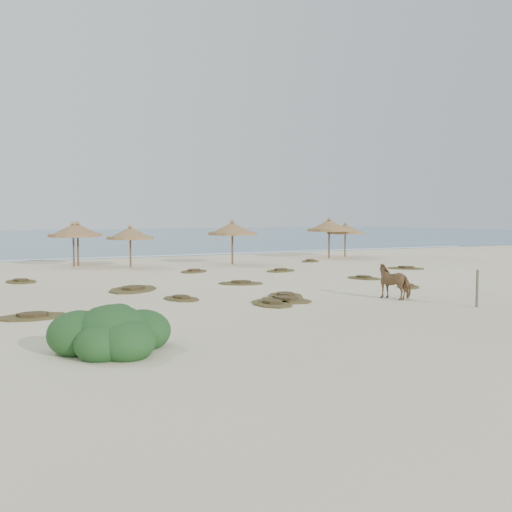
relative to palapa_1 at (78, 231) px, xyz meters
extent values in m
plane|color=beige|center=(5.91, -19.40, -2.29)|extent=(160.00, 160.00, 0.00)
cube|color=#2B5A83|center=(5.91, 55.60, -2.28)|extent=(200.00, 100.00, 0.01)
cube|color=white|center=(5.91, 6.60, -2.28)|extent=(70.00, 0.60, 0.01)
cylinder|color=brown|center=(0.00, 0.00, -1.19)|extent=(0.13, 0.13, 2.20)
cylinder|color=#956C44|center=(0.00, 0.00, -0.27)|extent=(3.86, 3.86, 0.19)
cone|color=#956C44|center=(0.00, 0.00, 0.07)|extent=(3.74, 3.74, 0.79)
cone|color=#956C44|center=(0.00, 0.00, 0.55)|extent=(0.38, 0.38, 0.23)
cylinder|color=brown|center=(-0.33, -0.33, -1.19)|extent=(0.13, 0.13, 2.19)
cylinder|color=#956C44|center=(-0.33, -0.33, -0.29)|extent=(3.14, 3.14, 0.19)
cone|color=#956C44|center=(-0.33, -0.33, 0.06)|extent=(3.03, 3.03, 0.78)
cone|color=#956C44|center=(-0.33, -0.33, 0.53)|extent=(0.38, 0.38, 0.23)
cylinder|color=brown|center=(2.75, -2.68, -1.27)|extent=(0.12, 0.12, 2.04)
cylinder|color=#956C44|center=(2.75, -2.68, -0.42)|extent=(3.83, 3.83, 0.18)
cone|color=#956C44|center=(2.75, -2.68, -0.10)|extent=(3.71, 3.71, 0.73)
cone|color=#956C44|center=(2.75, -2.68, 0.34)|extent=(0.35, 0.35, 0.21)
cylinder|color=brown|center=(9.42, -3.56, -1.15)|extent=(0.13, 0.13, 2.27)
cylinder|color=#956C44|center=(9.42, -3.56, -0.21)|extent=(3.83, 3.83, 0.19)
cone|color=#956C44|center=(9.42, -3.56, 0.14)|extent=(3.70, 3.70, 0.81)
cone|color=#956C44|center=(9.42, -3.56, 0.63)|extent=(0.39, 0.39, 0.24)
cylinder|color=brown|center=(18.36, -1.90, -1.10)|extent=(0.14, 0.14, 2.38)
cylinder|color=#956C44|center=(18.36, -1.90, -0.11)|extent=(4.38, 4.38, 0.20)
cone|color=#956C44|center=(18.36, -1.90, 0.26)|extent=(4.24, 4.24, 0.85)
cone|color=#956C44|center=(18.36, -1.90, 0.77)|extent=(0.41, 0.41, 0.25)
cylinder|color=brown|center=(20.62, -0.86, -1.24)|extent=(0.12, 0.12, 2.09)
cylinder|color=#956C44|center=(20.62, -0.86, -0.37)|extent=(3.03, 3.03, 0.18)
cone|color=#956C44|center=(20.62, -0.86, -0.04)|extent=(2.93, 2.93, 0.75)
cone|color=#956C44|center=(20.62, -0.86, 0.40)|extent=(0.36, 0.36, 0.22)
imported|color=olive|center=(8.42, -20.93, -1.61)|extent=(1.16, 1.74, 1.35)
cylinder|color=#6E6353|center=(9.60, -23.90, -1.62)|extent=(0.11, 0.11, 1.34)
ellipsoid|color=#265323|center=(-3.50, -24.78, -1.80)|extent=(1.76, 1.76, 1.32)
ellipsoid|color=#265323|center=(-2.71, -24.51, -1.89)|extent=(1.41, 1.41, 1.06)
ellipsoid|color=#265323|center=(-4.21, -24.43, -1.85)|extent=(1.50, 1.50, 1.12)
ellipsoid|color=#265323|center=(-3.32, -25.40, -1.93)|extent=(1.32, 1.32, 0.99)
ellipsoid|color=#265323|center=(-3.85, -25.22, -1.95)|extent=(1.23, 1.23, 0.93)
ellipsoid|color=#265323|center=(-2.97, -23.98, -1.98)|extent=(1.06, 1.06, 0.79)
ellipsoid|color=#265323|center=(-3.24, -24.34, -1.49)|extent=(0.79, 0.79, 0.60)
ellipsoid|color=#265323|center=(-3.77, -24.69, -1.45)|extent=(0.71, 0.71, 0.53)
camera|label=1|loc=(-6.56, -38.20, 0.94)|focal=40.00mm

